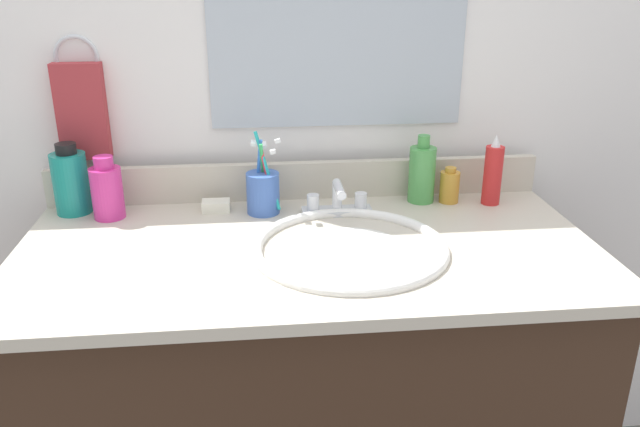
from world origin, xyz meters
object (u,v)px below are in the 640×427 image
Objects in this scene: cup_blue_plastic at (263,191)px; bottle_spray_red at (493,174)px; soap_bar at (216,206)px; bottle_mouthwash_teal at (71,182)px; bottle_toner_green at (422,173)px; hand_towel at (82,112)px; faucet at (337,203)px; bottle_oil_amber at (449,186)px; bottle_soap_pink at (107,191)px.

bottle_spray_red is at bearing 0.42° from cup_blue_plastic.
bottle_mouthwash_teal is at bearing 175.86° from soap_bar.
bottle_spray_red is 0.17m from bottle_toner_green.
faucet is (0.57, -0.14, -0.19)m from hand_towel.
hand_towel is 1.38× the size of faucet.
hand_towel is at bearing 66.79° from bottle_mouthwash_teal.
bottle_oil_amber is at bearing 167.81° from bottle_spray_red.
bottle_soap_pink is (-0.73, -0.03, -0.01)m from bottle_toner_green.
bottle_mouthwash_teal is at bearing 173.94° from cup_blue_plastic.
cup_blue_plastic is at bearing -6.06° from bottle_mouthwash_teal.
cup_blue_plastic reaches higher than bottle_mouthwash_teal.
soap_bar is (-0.55, -0.00, -0.03)m from bottle_oil_amber.
cup_blue_plastic is (0.41, -0.11, -0.17)m from hand_towel.
soap_bar is (0.30, -0.09, -0.21)m from hand_towel.
bottle_soap_pink reaches higher than bottle_oil_amber.
bottle_soap_pink is (-0.89, 0.00, -0.01)m from bottle_spray_red.
bottle_oil_amber is (0.28, 0.06, 0.01)m from faucet.
bottle_spray_red is 1.95× the size of bottle_oil_amber.
bottle_spray_red is 1.03× the size of bottle_toner_green.
hand_towel is 0.62m from faucet.
bottle_spray_red is at bearing -0.09° from bottle_soap_pink.
bottle_spray_red reaches higher than soap_bar.
bottle_mouthwash_teal and bottle_toner_green have the same top height.
bottle_mouthwash_teal is 1.15× the size of bottle_soap_pink.
bottle_soap_pink is (0.09, -0.04, -0.01)m from bottle_mouthwash_teal.
bottle_mouthwash_teal is at bearing 179.39° from bottle_toner_green.
bottle_soap_pink is at bearing -61.02° from hand_towel.
faucet is 0.38m from bottle_spray_red.
faucet is 1.12× the size of bottle_soap_pink.
hand_towel is 3.44× the size of soap_bar.
bottle_spray_red is at bearing -12.19° from bottle_oil_amber.
faucet is at bearing -162.04° from bottle_toner_green.
cup_blue_plastic is at bearing -174.35° from bottle_toner_green.
bottle_oil_amber is at bearing -10.99° from bottle_toner_green.
bottle_oil_amber is at bearing 11.37° from faucet.
bottle_toner_green is at bearing 1.74° from soap_bar.
hand_towel is 1.35× the size of bottle_toner_green.
hand_towel is at bearing 173.49° from bottle_spray_red.
bottle_oil_amber is at bearing -5.86° from hand_towel.
bottle_oil_amber is (0.85, -0.09, -0.18)m from hand_towel.
faucet is 0.28m from bottle_oil_amber.
cup_blue_plastic is 0.12m from soap_bar.
bottle_oil_amber is 0.60× the size of bottle_soap_pink.
bottle_mouthwash_teal is (-0.03, -0.07, -0.15)m from hand_towel.
bottle_toner_green is 2.55× the size of soap_bar.
soap_bar is (0.24, 0.02, -0.05)m from bottle_soap_pink.
bottle_toner_green is at bearing 2.53° from bottle_soap_pink.
bottle_spray_red reaches higher than bottle_toner_green.
faucet is at bearing -10.58° from cup_blue_plastic.
bottle_oil_amber is (0.88, -0.02, -0.04)m from bottle_mouthwash_teal.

